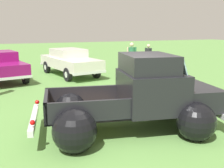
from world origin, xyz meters
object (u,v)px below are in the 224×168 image
(spectator_2, at_px, (148,56))
(lane_cone_1, at_px, (90,95))
(lane_cone_0, at_px, (79,98))
(vintage_pickup_truck, at_px, (141,100))
(spectator_1, at_px, (132,56))
(show_car_1, at_px, (70,61))

(spectator_2, relative_size, lane_cone_1, 2.52)
(lane_cone_0, relative_size, lane_cone_1, 1.00)
(vintage_pickup_truck, bearing_deg, spectator_1, 75.58)
(spectator_1, bearing_deg, lane_cone_1, 161.91)
(spectator_1, xyz_separation_m, lane_cone_1, (-4.02, -4.85, -0.69))
(lane_cone_1, bearing_deg, show_car_1, 82.83)
(lane_cone_0, distance_m, lane_cone_1, 0.53)
(vintage_pickup_truck, xyz_separation_m, lane_cone_0, (-0.93, 2.44, -0.45))
(vintage_pickup_truck, xyz_separation_m, spectator_1, (3.55, 7.55, 0.24))
(vintage_pickup_truck, bearing_deg, show_car_1, 99.02)
(vintage_pickup_truck, relative_size, spectator_1, 2.80)
(vintage_pickup_truck, distance_m, spectator_2, 9.55)
(spectator_1, height_order, lane_cone_0, spectator_1)
(spectator_1, xyz_separation_m, spectator_2, (1.42, 0.61, -0.10))
(show_car_1, distance_m, lane_cone_1, 5.81)
(spectator_1, distance_m, spectator_2, 1.55)
(lane_cone_1, bearing_deg, spectator_2, 45.13)
(show_car_1, xyz_separation_m, lane_cone_1, (-0.72, -5.75, -0.47))
(spectator_2, height_order, lane_cone_0, spectator_2)
(show_car_1, distance_m, spectator_1, 3.42)
(lane_cone_0, bearing_deg, lane_cone_1, 29.19)
(lane_cone_1, bearing_deg, spectator_1, 50.39)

